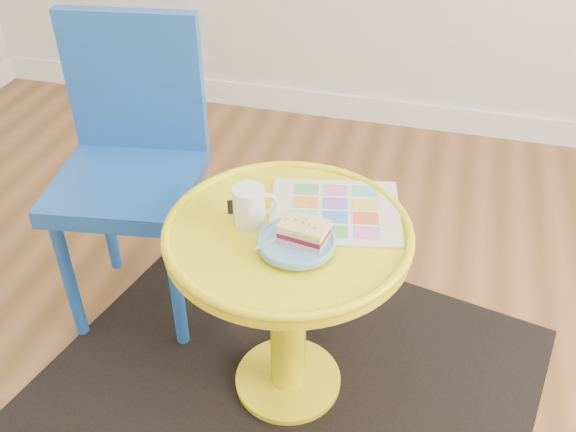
% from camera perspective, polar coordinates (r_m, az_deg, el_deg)
% --- Properties ---
extents(room_walls, '(4.00, 4.00, 4.00)m').
position_cam_1_polar(room_walls, '(2.58, -17.50, 1.64)').
color(room_walls, silver).
rests_on(room_walls, ground).
extents(rug, '(1.51, 1.35, 0.01)m').
position_cam_1_polar(rug, '(1.88, -0.00, -14.52)').
color(rug, black).
rests_on(rug, ground).
extents(side_table, '(0.58, 0.58, 0.55)m').
position_cam_1_polar(side_table, '(1.60, -0.00, -5.64)').
color(side_table, yellow).
rests_on(side_table, ground).
extents(chair, '(0.45, 0.45, 0.90)m').
position_cam_1_polar(chair, '(1.90, -13.70, 5.37)').
color(chair, '#1A50A9').
rests_on(chair, ground).
extents(newspaper, '(0.36, 0.32, 0.01)m').
position_cam_1_polar(newspaper, '(1.55, 4.20, 0.43)').
color(newspaper, silver).
rests_on(newspaper, side_table).
extents(mug, '(0.10, 0.07, 0.10)m').
position_cam_1_polar(mug, '(1.49, -3.42, 0.98)').
color(mug, white).
rests_on(mug, side_table).
extents(plate, '(0.17, 0.17, 0.02)m').
position_cam_1_polar(plate, '(1.43, 0.77, -2.38)').
color(plate, '#5F9BC9').
rests_on(plate, newspaper).
extents(cake_slice, '(0.11, 0.08, 0.05)m').
position_cam_1_polar(cake_slice, '(1.41, 1.42, -1.40)').
color(cake_slice, '#D3BC8C').
rests_on(cake_slice, plate).
extents(fork, '(0.10, 0.12, 0.00)m').
position_cam_1_polar(fork, '(1.43, -0.47, -1.85)').
color(fork, silver).
rests_on(fork, plate).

